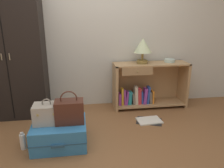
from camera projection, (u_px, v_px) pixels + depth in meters
ground_plane at (106, 154)px, 2.38m from camera, size 9.00×9.00×0.00m
back_wall at (94, 26)px, 3.41m from camera, size 6.40×0.10×2.60m
wardrobe at (11, 54)px, 3.07m from camera, size 0.92×0.47×1.88m
bookshelf at (147, 86)px, 3.58m from camera, size 1.20×0.39×0.73m
table_lamp at (143, 47)px, 3.36m from camera, size 0.28×0.28×0.39m
bowl at (170, 61)px, 3.52m from camera, size 0.17×0.17×0.05m
suitcase_large at (60, 134)px, 2.53m from camera, size 0.62×0.53×0.28m
train_case at (48, 114)px, 2.46m from camera, size 0.31×0.23×0.29m
handbag at (70, 111)px, 2.46m from camera, size 0.32×0.20×0.38m
bottle at (23, 141)px, 2.45m from camera, size 0.06×0.06×0.21m
open_book_on_floor at (149, 121)px, 3.13m from camera, size 0.42×0.36×0.02m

